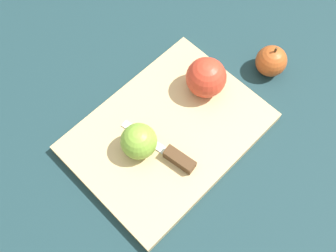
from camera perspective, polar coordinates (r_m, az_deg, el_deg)
ground_plane at (r=0.82m, az=0.00°, el=-1.31°), size 4.00×4.00×0.00m
cutting_board at (r=0.81m, az=0.00°, el=-0.97°), size 0.39×0.29×0.02m
apple_half_left at (r=0.82m, az=5.55°, el=7.00°), size 0.08×0.08×0.08m
apple_half_right at (r=0.75m, az=-4.24°, el=-2.21°), size 0.07×0.07×0.07m
knife at (r=0.77m, az=1.02°, el=-4.46°), size 0.04×0.17×0.02m
apple_whole at (r=0.90m, az=14.74°, el=9.11°), size 0.07×0.07×0.08m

